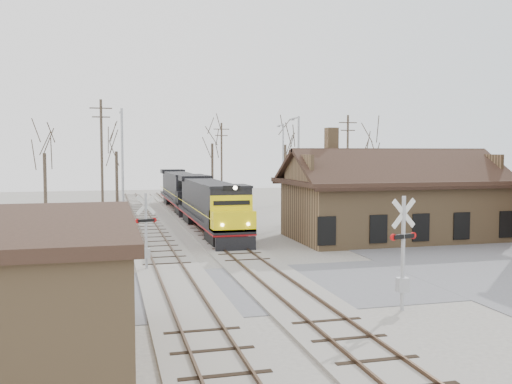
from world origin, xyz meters
TOP-DOWN VIEW (x-y plane):
  - ground at (0.00, 0.00)m, footprint 140.00×140.00m
  - road at (0.00, 0.00)m, footprint 60.00×9.00m
  - track_main at (0.00, 15.00)m, footprint 3.40×90.00m
  - track_siding at (-4.50, 15.00)m, footprint 3.40×90.00m
  - depot at (11.99, 12.00)m, footprint 15.20×9.31m
  - locomotive_lead at (0.00, 17.71)m, footprint 2.73×18.32m
  - locomotive_trailing at (0.00, 36.31)m, footprint 2.73×18.32m
  - crossbuck_near at (3.52, -5.04)m, footprint 1.26×0.38m
  - crossbuck_far at (-5.66, 5.02)m, footprint 1.13×0.39m
  - streetlight_a at (-6.50, 18.00)m, footprint 0.25×2.04m
  - streetlight_b at (7.97, 20.85)m, footprint 0.25×2.04m
  - streetlight_c at (10.58, 33.64)m, footprint 0.25×2.04m
  - utility_pole_a at (-8.08, 29.32)m, footprint 2.00×0.24m
  - utility_pole_b at (6.32, 45.94)m, footprint 2.00×0.24m
  - utility_pole_c at (16.81, 30.76)m, footprint 2.00×0.24m
  - tree_a at (-13.28, 31.76)m, footprint 4.05×4.05m
  - tree_b at (-6.66, 38.34)m, footprint 4.17×4.17m
  - tree_c at (5.42, 47.53)m, footprint 4.85×4.85m
  - tree_d at (12.69, 39.49)m, footprint 4.70×4.70m
  - tree_e at (21.78, 35.28)m, footprint 4.16×4.16m

SIDE VIEW (x-z plane):
  - ground at x=0.00m, z-range 0.00..0.00m
  - road at x=0.00m, z-range 0.00..0.03m
  - track_main at x=0.00m, z-range -0.05..0.19m
  - track_siding at x=-4.50m, z-range -0.05..0.19m
  - crossbuck_far at x=-5.66m, z-range -0.12..3.92m
  - crossbuck_near at x=3.52m, z-range -0.16..4.30m
  - locomotive_trailing at x=0.00m, z-range 0.21..4.06m
  - locomotive_lead at x=0.00m, z-range 0.10..4.16m
  - depot at x=11.99m, z-range -1.54..6.36m
  - streetlight_b at x=7.97m, z-range 0.54..9.69m
  - streetlight_c at x=10.58m, z-range 0.54..9.71m
  - utility_pole_b at x=6.32m, z-range 0.22..10.07m
  - streetlight_a at x=-6.50m, z-range 0.54..9.88m
  - utility_pole_c at x=16.81m, z-range 0.23..10.26m
  - utility_pole_a at x=-8.08m, z-range 0.23..11.19m
  - tree_a at x=-13.28m, z-range 2.10..12.02m
  - tree_e at x=21.78m, z-range 2.16..12.34m
  - tree_b at x=-6.66m, z-range 2.16..12.37m
  - tree_d at x=12.69m, z-range 2.44..13.95m
  - tree_c at x=5.42m, z-range 2.53..14.42m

